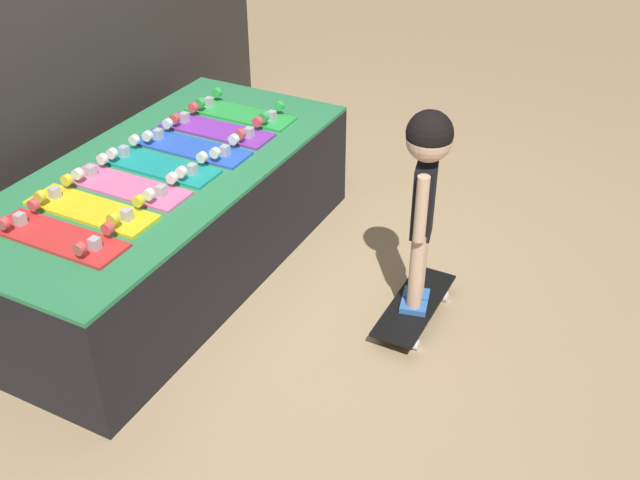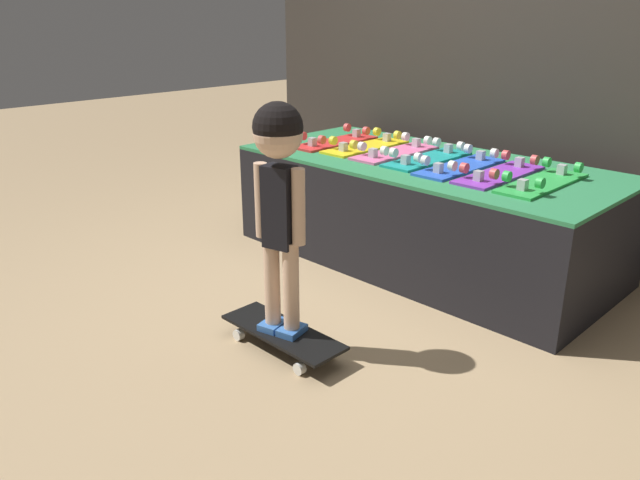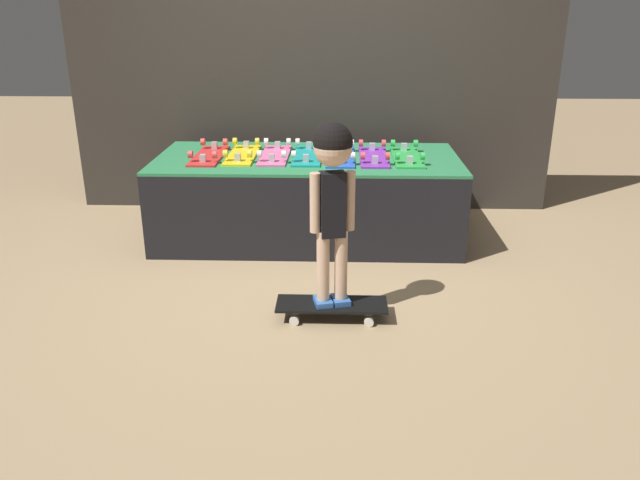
{
  "view_description": "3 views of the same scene",
  "coord_description": "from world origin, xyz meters",
  "px_view_note": "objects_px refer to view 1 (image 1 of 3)",
  "views": [
    {
      "loc": [
        -2.53,
        -1.54,
        2.33
      ],
      "look_at": [
        0.09,
        -0.19,
        0.38
      ],
      "focal_mm": 42.0,
      "sensor_mm": 36.0,
      "label": 1
    },
    {
      "loc": [
        2.03,
        -2.26,
        1.43
      ],
      "look_at": [
        0.03,
        -0.25,
        0.37
      ],
      "focal_mm": 35.0,
      "sensor_mm": 36.0,
      "label": 2
    },
    {
      "loc": [
        0.23,
        -3.74,
        1.64
      ],
      "look_at": [
        0.12,
        -0.2,
        0.29
      ],
      "focal_mm": 35.0,
      "sensor_mm": 36.0,
      "label": 3
    }
  ],
  "objects_px": {
    "skateboard_green_on_rack": "(240,112)",
    "child": "(426,176)",
    "skateboard_yellow_on_rack": "(91,208)",
    "skateboard_on_floor": "(414,306)",
    "skateboard_blue_on_rack": "(191,146)",
    "skateboard_pink_on_rack": "(126,185)",
    "skateboard_purple_on_rack": "(217,128)",
    "skateboard_red_on_rack": "(58,235)",
    "skateboard_teal_on_rack": "(158,164)"
  },
  "relations": [
    {
      "from": "skateboard_purple_on_rack",
      "to": "skateboard_pink_on_rack",
      "type": "bearing_deg",
      "value": 177.62
    },
    {
      "from": "skateboard_pink_on_rack",
      "to": "skateboard_on_floor",
      "type": "height_order",
      "value": "skateboard_pink_on_rack"
    },
    {
      "from": "child",
      "to": "skateboard_purple_on_rack",
      "type": "bearing_deg",
      "value": 64.4
    },
    {
      "from": "skateboard_teal_on_rack",
      "to": "skateboard_on_floor",
      "type": "relative_size",
      "value": 1.02
    },
    {
      "from": "skateboard_red_on_rack",
      "to": "skateboard_yellow_on_rack",
      "type": "relative_size",
      "value": 1.0
    },
    {
      "from": "skateboard_blue_on_rack",
      "to": "skateboard_green_on_rack",
      "type": "bearing_deg",
      "value": 0.61
    },
    {
      "from": "skateboard_green_on_rack",
      "to": "child",
      "type": "xyz_separation_m",
      "value": [
        -0.51,
        -1.28,
        0.17
      ]
    },
    {
      "from": "skateboard_red_on_rack",
      "to": "skateboard_on_floor",
      "type": "bearing_deg",
      "value": -54.85
    },
    {
      "from": "skateboard_blue_on_rack",
      "to": "child",
      "type": "distance_m",
      "value": 1.29
    },
    {
      "from": "skateboard_pink_on_rack",
      "to": "skateboard_yellow_on_rack",
      "type": "bearing_deg",
      "value": 179.0
    },
    {
      "from": "skateboard_blue_on_rack",
      "to": "skateboard_on_floor",
      "type": "xyz_separation_m",
      "value": [
        -0.04,
        -1.28,
        -0.55
      ]
    },
    {
      "from": "skateboard_red_on_rack",
      "to": "skateboard_on_floor",
      "type": "height_order",
      "value": "skateboard_red_on_rack"
    },
    {
      "from": "skateboard_teal_on_rack",
      "to": "skateboard_purple_on_rack",
      "type": "xyz_separation_m",
      "value": [
        0.47,
        -0.03,
        0.0
      ]
    },
    {
      "from": "skateboard_green_on_rack",
      "to": "skateboard_purple_on_rack",
      "type": "bearing_deg",
      "value": -179.73
    },
    {
      "from": "skateboard_green_on_rack",
      "to": "skateboard_on_floor",
      "type": "bearing_deg",
      "value": -111.77
    },
    {
      "from": "skateboard_pink_on_rack",
      "to": "skateboard_green_on_rack",
      "type": "bearing_deg",
      "value": -1.72
    },
    {
      "from": "skateboard_red_on_rack",
      "to": "skateboard_pink_on_rack",
      "type": "bearing_deg",
      "value": 3.06
    },
    {
      "from": "skateboard_purple_on_rack",
      "to": "child",
      "type": "xyz_separation_m",
      "value": [
        -0.28,
        -1.28,
        0.17
      ]
    },
    {
      "from": "skateboard_on_floor",
      "to": "skateboard_blue_on_rack",
      "type": "bearing_deg",
      "value": 88.22
    },
    {
      "from": "skateboard_teal_on_rack",
      "to": "child",
      "type": "distance_m",
      "value": 1.33
    },
    {
      "from": "skateboard_yellow_on_rack",
      "to": "skateboard_on_floor",
      "type": "relative_size",
      "value": 1.02
    },
    {
      "from": "skateboard_teal_on_rack",
      "to": "skateboard_on_floor",
      "type": "bearing_deg",
      "value": -81.45
    },
    {
      "from": "skateboard_pink_on_rack",
      "to": "child",
      "type": "relative_size",
      "value": 0.63
    },
    {
      "from": "skateboard_green_on_rack",
      "to": "skateboard_on_floor",
      "type": "height_order",
      "value": "skateboard_green_on_rack"
    },
    {
      "from": "skateboard_pink_on_rack",
      "to": "skateboard_purple_on_rack",
      "type": "xyz_separation_m",
      "value": [
        0.71,
        -0.03,
        0.0
      ]
    },
    {
      "from": "skateboard_green_on_rack",
      "to": "skateboard_on_floor",
      "type": "xyz_separation_m",
      "value": [
        -0.51,
        -1.28,
        -0.55
      ]
    },
    {
      "from": "skateboard_purple_on_rack",
      "to": "skateboard_green_on_rack",
      "type": "height_order",
      "value": "same"
    },
    {
      "from": "skateboard_green_on_rack",
      "to": "child",
      "type": "relative_size",
      "value": 0.63
    },
    {
      "from": "skateboard_green_on_rack",
      "to": "skateboard_teal_on_rack",
      "type": "bearing_deg",
      "value": 177.97
    },
    {
      "from": "skateboard_red_on_rack",
      "to": "skateboard_yellow_on_rack",
      "type": "xyz_separation_m",
      "value": [
        0.24,
        0.03,
        0.0
      ]
    },
    {
      "from": "skateboard_pink_on_rack",
      "to": "skateboard_on_floor",
      "type": "distance_m",
      "value": 1.48
    },
    {
      "from": "skateboard_yellow_on_rack",
      "to": "skateboard_purple_on_rack",
      "type": "height_order",
      "value": "same"
    },
    {
      "from": "skateboard_on_floor",
      "to": "child",
      "type": "distance_m",
      "value": 0.72
    },
    {
      "from": "skateboard_yellow_on_rack",
      "to": "skateboard_purple_on_rack",
      "type": "distance_m",
      "value": 0.94
    },
    {
      "from": "child",
      "to": "skateboard_on_floor",
      "type": "bearing_deg",
      "value": 62.52
    },
    {
      "from": "skateboard_teal_on_rack",
      "to": "skateboard_blue_on_rack",
      "type": "distance_m",
      "value": 0.24
    },
    {
      "from": "skateboard_on_floor",
      "to": "skateboard_green_on_rack",
      "type": "bearing_deg",
      "value": 68.23
    },
    {
      "from": "skateboard_yellow_on_rack",
      "to": "skateboard_blue_on_rack",
      "type": "xyz_separation_m",
      "value": [
        0.71,
        -0.04,
        0.0
      ]
    },
    {
      "from": "skateboard_green_on_rack",
      "to": "skateboard_on_floor",
      "type": "relative_size",
      "value": 1.02
    },
    {
      "from": "skateboard_blue_on_rack",
      "to": "skateboard_on_floor",
      "type": "height_order",
      "value": "skateboard_blue_on_rack"
    },
    {
      "from": "skateboard_blue_on_rack",
      "to": "skateboard_pink_on_rack",
      "type": "bearing_deg",
      "value": 175.96
    },
    {
      "from": "skateboard_purple_on_rack",
      "to": "skateboard_on_floor",
      "type": "relative_size",
      "value": 1.02
    },
    {
      "from": "skateboard_yellow_on_rack",
      "to": "child",
      "type": "bearing_deg",
      "value": -63.03
    },
    {
      "from": "skateboard_teal_on_rack",
      "to": "skateboard_green_on_rack",
      "type": "distance_m",
      "value": 0.71
    },
    {
      "from": "skateboard_on_floor",
      "to": "child",
      "type": "xyz_separation_m",
      "value": [
        -0.0,
        -0.0,
        0.72
      ]
    },
    {
      "from": "skateboard_teal_on_rack",
      "to": "skateboard_red_on_rack",
      "type": "bearing_deg",
      "value": -178.21
    },
    {
      "from": "skateboard_blue_on_rack",
      "to": "skateboard_green_on_rack",
      "type": "relative_size",
      "value": 1.0
    },
    {
      "from": "skateboard_yellow_on_rack",
      "to": "skateboard_pink_on_rack",
      "type": "bearing_deg",
      "value": -1.0
    },
    {
      "from": "skateboard_yellow_on_rack",
      "to": "skateboard_green_on_rack",
      "type": "height_order",
      "value": "same"
    },
    {
      "from": "skateboard_red_on_rack",
      "to": "child",
      "type": "height_order",
      "value": "child"
    }
  ]
}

